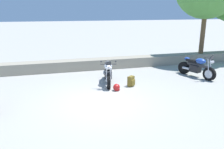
# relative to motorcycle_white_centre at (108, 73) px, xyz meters

# --- Properties ---
(ground_plane) EXTENTS (120.00, 120.00, 0.00)m
(ground_plane) POSITION_rel_motorcycle_white_centre_xyz_m (-0.79, -2.05, -0.49)
(ground_plane) COLOR #A3A099
(stone_wall) EXTENTS (36.00, 0.80, 0.55)m
(stone_wall) POSITION_rel_motorcycle_white_centre_xyz_m (-0.79, 2.75, -0.21)
(stone_wall) COLOR gray
(stone_wall) RESTS_ON ground
(motorcycle_white_centre) EXTENTS (0.78, 2.05, 1.18)m
(motorcycle_white_centre) POSITION_rel_motorcycle_white_centre_xyz_m (0.00, 0.00, 0.00)
(motorcycle_white_centre) COLOR black
(motorcycle_white_centre) RESTS_ON ground
(motorcycle_blue_far_right) EXTENTS (0.95, 2.00, 1.18)m
(motorcycle_blue_far_right) POSITION_rel_motorcycle_white_centre_xyz_m (4.40, -0.14, 0.00)
(motorcycle_blue_far_right) COLOR black
(motorcycle_blue_far_right) RESTS_ON ground
(rider_backpack) EXTENTS (0.35, 0.35, 0.47)m
(rider_backpack) POSITION_rel_motorcycle_white_centre_xyz_m (0.86, -0.63, -0.24)
(rider_backpack) COLOR brown
(rider_backpack) RESTS_ON ground
(rider_helmet) EXTENTS (0.28, 0.28, 0.28)m
(rider_helmet) POSITION_rel_motorcycle_white_centre_xyz_m (0.10, -1.01, -0.35)
(rider_helmet) COLOR #B21919
(rider_helmet) RESTS_ON ground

